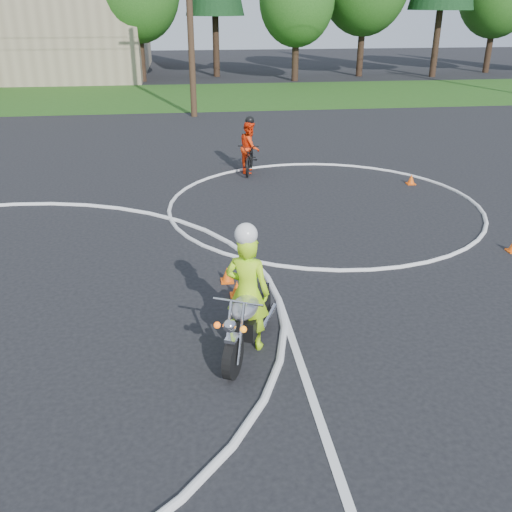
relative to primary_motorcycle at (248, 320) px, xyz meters
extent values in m
cube|color=#1E4714|center=(-5.28, 25.49, -0.52)|extent=(120.00, 10.00, 0.02)
torus|color=silver|center=(2.72, 6.49, -0.52)|extent=(8.10, 8.10, 0.10)
cylinder|color=black|center=(-0.28, -0.63, -0.22)|extent=(0.37, 0.62, 0.63)
cylinder|color=black|center=(0.31, 0.71, -0.22)|extent=(0.37, 0.62, 0.63)
cube|color=black|center=(0.03, 0.09, -0.12)|extent=(0.50, 0.64, 0.31)
ellipsoid|color=#B4B3B8|center=(-0.05, -0.10, 0.28)|extent=(0.61, 0.76, 0.29)
cube|color=black|center=(0.16, 0.37, 0.24)|extent=(0.50, 0.68, 0.10)
cylinder|color=silver|center=(-0.34, -0.51, 0.14)|extent=(0.19, 0.36, 0.84)
cylinder|color=#BBBBC1|center=(-0.16, -0.59, 0.14)|extent=(0.19, 0.36, 0.84)
cube|color=white|center=(-0.29, -0.65, 0.11)|extent=(0.23, 0.27, 0.05)
cylinder|color=silver|center=(-0.18, -0.39, 0.53)|extent=(0.68, 0.33, 0.04)
sphere|color=silver|center=(-0.33, -0.72, 0.35)|extent=(0.19, 0.19, 0.19)
sphere|color=#FF5A0C|center=(-0.49, -0.63, 0.32)|extent=(0.09, 0.09, 0.09)
sphere|color=orange|center=(-0.15, -0.78, 0.32)|extent=(0.09, 0.09, 0.09)
cylinder|color=silver|center=(0.36, 0.40, -0.22)|extent=(0.41, 0.80, 0.08)
imported|color=#B4F71A|center=(0.01, 0.14, 0.39)|extent=(0.79, 0.68, 1.84)
sphere|color=silver|center=(-0.01, 0.09, 1.34)|extent=(0.33, 0.33, 0.33)
imported|color=black|center=(1.19, 9.87, -0.06)|extent=(0.98, 1.88, 0.94)
imported|color=#FF380D|center=(1.19, 9.87, 0.25)|extent=(0.74, 0.87, 1.57)
sphere|color=black|center=(1.19, 9.87, 1.06)|extent=(0.27, 0.27, 0.27)
cone|color=#F5560C|center=(5.68, 7.98, -0.38)|extent=(0.22, 0.22, 0.30)
cube|color=#F5560C|center=(5.68, 7.98, -0.52)|extent=(0.24, 0.24, 0.03)
cone|color=#F5560C|center=(0.00, 1.76, -0.38)|extent=(0.22, 0.22, 0.30)
cube|color=#F5560C|center=(0.00, 1.76, -0.52)|extent=(0.24, 0.24, 0.03)
cone|color=#F5560C|center=(-0.13, 2.36, -0.38)|extent=(0.22, 0.22, 0.30)
cube|color=#F5560C|center=(-0.13, 2.36, -0.52)|extent=(0.24, 0.24, 0.03)
cylinder|color=#382619|center=(-3.28, 32.49, 1.09)|extent=(0.44, 0.44, 3.24)
cylinder|color=#382619|center=(1.72, 34.49, 1.45)|extent=(0.44, 0.44, 3.96)
cylinder|color=#382619|center=(6.72, 31.49, 0.91)|extent=(0.44, 0.44, 2.88)
cylinder|color=#382619|center=(11.72, 33.49, 1.27)|extent=(0.44, 0.44, 3.60)
cylinder|color=#382619|center=(16.72, 32.49, 1.63)|extent=(0.44, 0.44, 4.32)
cylinder|color=#382619|center=(21.72, 34.49, 1.09)|extent=(0.44, 0.44, 3.24)
cylinder|color=#382619|center=(-7.28, 33.49, 0.91)|extent=(0.44, 0.44, 2.88)
camera|label=1|loc=(-0.80, -7.31, 4.34)|focal=40.00mm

